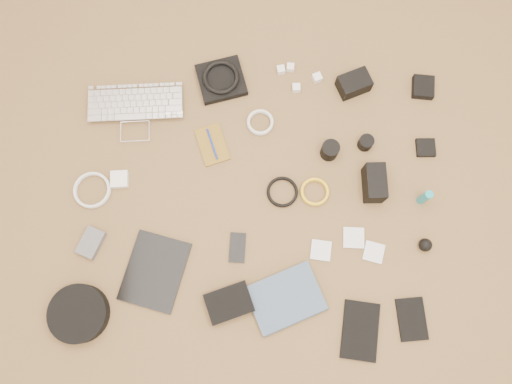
{
  "coord_description": "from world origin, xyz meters",
  "views": [
    {
      "loc": [
        -0.01,
        -0.4,
        1.81
      ],
      "look_at": [
        -0.02,
        0.02,
        0.02
      ],
      "focal_mm": 35.0,
      "sensor_mm": 36.0,
      "label": 1
    }
  ],
  "objects_px": {
    "dslr_camera": "(354,84)",
    "tablet": "(155,271)",
    "headphone_case": "(79,314)",
    "phone": "(237,248)",
    "paperback": "(296,323)",
    "laptop": "(136,116)"
  },
  "relations": [
    {
      "from": "laptop",
      "to": "headphone_case",
      "type": "relative_size",
      "value": 1.79
    },
    {
      "from": "laptop",
      "to": "headphone_case",
      "type": "xyz_separation_m",
      "value": [
        -0.14,
        -0.74,
        0.01
      ]
    },
    {
      "from": "tablet",
      "to": "paperback",
      "type": "relative_size",
      "value": 1.05
    },
    {
      "from": "dslr_camera",
      "to": "tablet",
      "type": "xyz_separation_m",
      "value": [
        -0.73,
        -0.73,
        -0.03
      ]
    },
    {
      "from": "paperback",
      "to": "headphone_case",
      "type": "bearing_deg",
      "value": 64.75
    },
    {
      "from": "headphone_case",
      "to": "paperback",
      "type": "bearing_deg",
      "value": -1.42
    },
    {
      "from": "dslr_camera",
      "to": "headphone_case",
      "type": "height_order",
      "value": "dslr_camera"
    },
    {
      "from": "dslr_camera",
      "to": "tablet",
      "type": "height_order",
      "value": "dslr_camera"
    },
    {
      "from": "dslr_camera",
      "to": "phone",
      "type": "bearing_deg",
      "value": -147.52
    },
    {
      "from": "tablet",
      "to": "phone",
      "type": "bearing_deg",
      "value": 31.62
    },
    {
      "from": "laptop",
      "to": "tablet",
      "type": "height_order",
      "value": "laptop"
    },
    {
      "from": "phone",
      "to": "headphone_case",
      "type": "distance_m",
      "value": 0.6
    },
    {
      "from": "tablet",
      "to": "paperback",
      "type": "bearing_deg",
      "value": -4.15
    },
    {
      "from": "tablet",
      "to": "headphone_case",
      "type": "height_order",
      "value": "headphone_case"
    },
    {
      "from": "dslr_camera",
      "to": "phone",
      "type": "height_order",
      "value": "dslr_camera"
    },
    {
      "from": "tablet",
      "to": "phone",
      "type": "relative_size",
      "value": 2.38
    },
    {
      "from": "tablet",
      "to": "paperback",
      "type": "xyz_separation_m",
      "value": [
        0.51,
        -0.17,
        0.01
      ]
    },
    {
      "from": "laptop",
      "to": "phone",
      "type": "xyz_separation_m",
      "value": [
        0.41,
        -0.5,
        -0.01
      ]
    },
    {
      "from": "phone",
      "to": "paperback",
      "type": "bearing_deg",
      "value": -48.49
    },
    {
      "from": "headphone_case",
      "to": "dslr_camera",
      "type": "bearing_deg",
      "value": 42.07
    },
    {
      "from": "phone",
      "to": "paperback",
      "type": "relative_size",
      "value": 0.44
    },
    {
      "from": "dslr_camera",
      "to": "tablet",
      "type": "relative_size",
      "value": 0.46
    }
  ]
}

